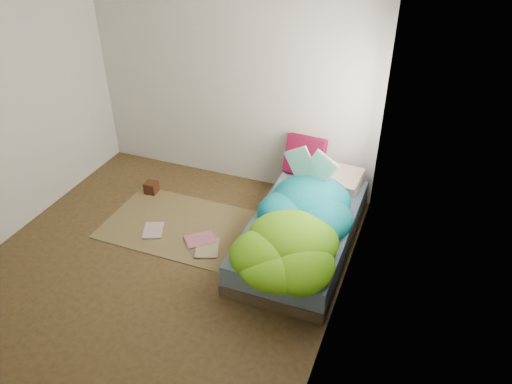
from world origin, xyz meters
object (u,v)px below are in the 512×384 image
pillow_magenta (305,156)px  floor_book_a (144,231)px  open_book (311,157)px  floor_book_b (197,234)px  bed (302,232)px  wooden_box (151,187)px

pillow_magenta → floor_book_a: pillow_magenta is taller
open_book → floor_book_b: 1.47m
bed → pillow_magenta: size_ratio=4.48×
open_book → floor_book_b: bearing=-138.4°
floor_book_b → wooden_box: bearing=-163.2°
wooden_box → floor_book_a: (0.33, -0.71, -0.06)m
bed → pillow_magenta: (-0.26, 0.89, 0.39)m
floor_book_b → bed: bearing=61.3°
pillow_magenta → wooden_box: bearing=-155.5°
bed → pillow_magenta: bearing=106.1°
bed → floor_book_a: bearing=-165.9°
bed → floor_book_b: bed is taller
open_book → floor_book_b: size_ratio=1.56×
floor_book_a → floor_book_b: size_ratio=0.93×
floor_book_b → pillow_magenta: bearing=102.0°
floor_book_a → floor_book_b: bearing=-6.5°
floor_book_b → floor_book_a: bearing=-116.0°
bed → open_book: 0.79m
open_book → wooden_box: size_ratio=3.42×
open_book → floor_book_b: (-1.02, -0.69, -0.80)m
wooden_box → bed: bearing=-8.3°
bed → pillow_magenta: 1.01m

